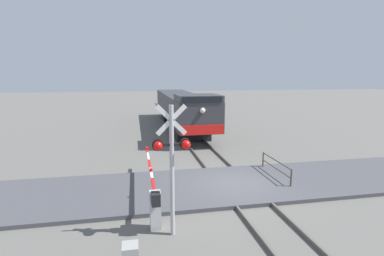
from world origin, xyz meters
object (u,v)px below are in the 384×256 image
at_px(locomotive, 181,107).
at_px(crossing_gate, 153,192).
at_px(crossing_signal, 172,156).
at_px(guard_railing, 276,166).

distance_m(locomotive, crossing_gate, 18.05).
bearing_deg(locomotive, crossing_signal, -99.90).
height_order(locomotive, guard_railing, locomotive).
bearing_deg(crossing_gate, crossing_signal, -70.32).
distance_m(crossing_gate, guard_railing, 6.70).
xyz_separation_m(locomotive, guard_railing, (2.29, -14.87, -1.33)).
relative_size(locomotive, crossing_signal, 4.42).
bearing_deg(crossing_gate, guard_railing, 24.09).
xyz_separation_m(crossing_gate, guard_railing, (6.11, 2.73, -0.26)).
xyz_separation_m(locomotive, crossing_signal, (-3.32, -19.03, 0.64)).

